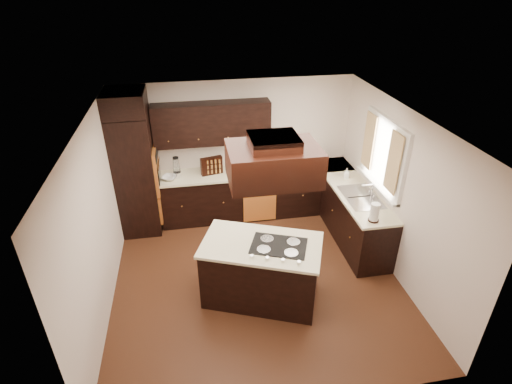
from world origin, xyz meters
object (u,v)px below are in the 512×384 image
Objects in this scene: island at (261,272)px; range_hood at (273,164)px; oven_column at (136,175)px; spice_rack at (212,166)px.

range_hood reaches higher than island.
spice_rack is at bearing 3.84° from oven_column.
island is at bearing -49.91° from oven_column.
range_hood is 2.73× the size of spice_rack.
range_hood is (1.88, -2.25, 1.10)m from oven_column.
spice_rack is at bearing 104.08° from range_hood.
island is 2.33m from spice_rack.
oven_column is 3.13m from range_hood.
spice_rack reaches higher than island.
spice_rack is at bearing 124.17° from island.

